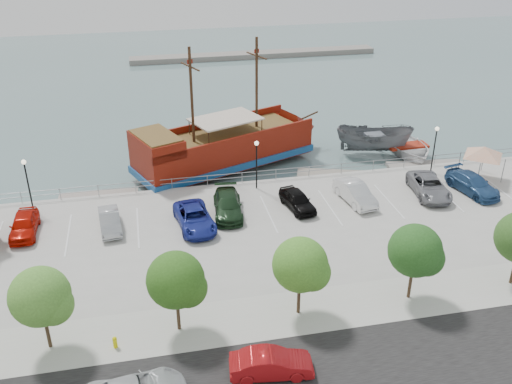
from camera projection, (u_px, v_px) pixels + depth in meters
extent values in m
plane|color=slate|center=(274.00, 238.00, 42.99)|extent=(160.00, 160.00, 0.00)
cube|color=#AEADA2|center=(314.00, 310.00, 33.82)|extent=(100.00, 4.00, 0.05)
cylinder|color=gray|center=(253.00, 172.00, 48.90)|extent=(50.00, 0.06, 0.06)
cylinder|color=gray|center=(253.00, 176.00, 49.08)|extent=(50.00, 0.06, 0.06)
cube|color=gray|center=(255.00, 55.00, 92.56)|extent=(40.00, 3.00, 0.80)
cube|color=maroon|center=(224.00, 149.00, 53.27)|extent=(17.45, 11.18, 2.72)
cube|color=navy|center=(225.00, 158.00, 53.67)|extent=(17.86, 11.59, 0.63)
cone|color=maroon|center=(302.00, 129.00, 57.88)|extent=(5.00, 5.91, 5.02)
cube|color=maroon|center=(156.00, 144.00, 48.91)|extent=(4.88, 6.02, 1.46)
cube|color=brown|center=(156.00, 135.00, 48.56)|extent=(4.53, 5.56, 0.13)
cube|color=brown|center=(229.00, 134.00, 52.89)|extent=(14.31, 9.41, 0.16)
cube|color=maroon|center=(210.00, 124.00, 54.33)|extent=(15.55, 6.54, 0.73)
cube|color=maroon|center=(239.00, 140.00, 50.64)|extent=(15.55, 6.54, 0.73)
cylinder|color=#382111|center=(257.00, 84.00, 52.54)|extent=(0.33, 0.33, 8.57)
cylinder|color=#382111|center=(192.00, 97.00, 49.13)|extent=(0.33, 0.33, 8.57)
cylinder|color=#382111|center=(257.00, 56.00, 51.35)|extent=(1.33, 2.96, 0.15)
cylinder|color=#382111|center=(190.00, 67.00, 47.94)|extent=(1.33, 2.96, 0.15)
cube|color=beige|center=(225.00, 119.00, 52.04)|extent=(7.11, 5.97, 0.13)
cylinder|color=#382111|center=(308.00, 116.00, 57.68)|extent=(2.47, 1.14, 0.62)
imported|color=slate|center=(374.00, 142.00, 56.36)|extent=(7.94, 5.28, 2.88)
imported|color=white|center=(407.00, 149.00, 56.47)|extent=(5.37, 7.44, 1.52)
cube|color=gray|center=(99.00, 197.00, 48.48)|extent=(6.68, 2.14, 0.38)
cube|color=gray|center=(334.00, 175.00, 52.37)|extent=(6.95, 3.91, 0.38)
cube|color=gray|center=(426.00, 167.00, 54.06)|extent=(7.43, 2.93, 0.41)
cylinder|color=slate|center=(459.00, 163.00, 50.11)|extent=(0.08, 0.08, 2.17)
cylinder|color=slate|center=(483.00, 160.00, 50.87)|extent=(0.08, 0.08, 2.17)
cylinder|color=slate|center=(478.00, 175.00, 47.96)|extent=(0.08, 0.08, 2.17)
cylinder|color=slate|center=(503.00, 171.00, 48.71)|extent=(0.08, 0.08, 2.17)
pyramid|color=beige|center=(485.00, 147.00, 48.54)|extent=(4.65, 4.65, 0.89)
imported|color=#AE1316|center=(271.00, 364.00, 28.94)|extent=(4.42, 2.00, 1.41)
cylinder|color=#E0D904|center=(115.00, 343.00, 30.87)|extent=(0.24, 0.24, 0.59)
sphere|color=#E0D904|center=(115.00, 339.00, 30.73)|extent=(0.25, 0.25, 0.25)
cylinder|color=black|center=(29.00, 187.00, 43.96)|extent=(0.12, 0.12, 4.00)
sphere|color=#FFF2CC|center=(24.00, 162.00, 43.01)|extent=(0.36, 0.36, 0.36)
cylinder|color=black|center=(257.00, 167.00, 47.29)|extent=(0.12, 0.12, 4.00)
sphere|color=#FFF2CC|center=(257.00, 143.00, 46.33)|extent=(0.36, 0.36, 0.36)
cylinder|color=black|center=(434.00, 151.00, 50.25)|extent=(0.12, 0.12, 4.00)
sphere|color=#FFF2CC|center=(437.00, 129.00, 49.29)|extent=(0.36, 0.36, 0.36)
cylinder|color=#473321|center=(47.00, 331.00, 30.56)|extent=(0.20, 0.20, 2.20)
sphere|color=#447529|center=(40.00, 297.00, 29.51)|extent=(3.20, 3.20, 3.20)
sphere|color=#447529|center=(53.00, 305.00, 29.54)|extent=(2.20, 2.20, 2.20)
cylinder|color=#473321|center=(178.00, 314.00, 31.85)|extent=(0.20, 0.20, 2.20)
sphere|color=#295317|center=(176.00, 280.00, 30.80)|extent=(3.20, 3.20, 3.20)
sphere|color=#295317|center=(188.00, 288.00, 30.84)|extent=(2.20, 2.20, 2.20)
cylinder|color=#473321|center=(299.00, 297.00, 33.14)|extent=(0.20, 0.20, 2.20)
sphere|color=#3E7322|center=(300.00, 265.00, 32.10)|extent=(3.20, 3.20, 3.20)
sphere|color=#3E7322|center=(312.00, 272.00, 32.13)|extent=(2.20, 2.20, 2.20)
cylinder|color=#473321|center=(410.00, 283.00, 34.44)|extent=(0.20, 0.20, 2.20)
sphere|color=#204A1A|center=(415.00, 251.00, 33.39)|extent=(3.20, 3.20, 3.20)
sphere|color=#204A1A|center=(426.00, 258.00, 33.42)|extent=(2.20, 2.20, 2.20)
imported|color=#BB1003|center=(24.00, 225.00, 41.29)|extent=(1.82, 4.46, 1.52)
imported|color=#A3A4A8|center=(110.00, 221.00, 41.90)|extent=(1.87, 4.28, 1.37)
imported|color=navy|center=(195.00, 218.00, 42.18)|extent=(3.06, 5.57, 1.48)
imported|color=#18321A|center=(228.00, 205.00, 43.93)|extent=(2.64, 5.41, 1.52)
imported|color=black|center=(297.00, 200.00, 44.74)|extent=(2.45, 4.47, 1.44)
imported|color=silver|center=(355.00, 193.00, 45.71)|extent=(2.38, 4.97, 1.57)
imported|color=gray|center=(429.00, 186.00, 46.84)|extent=(3.19, 5.69, 1.50)
imported|color=navy|center=(472.00, 184.00, 47.25)|extent=(3.16, 5.55, 1.52)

